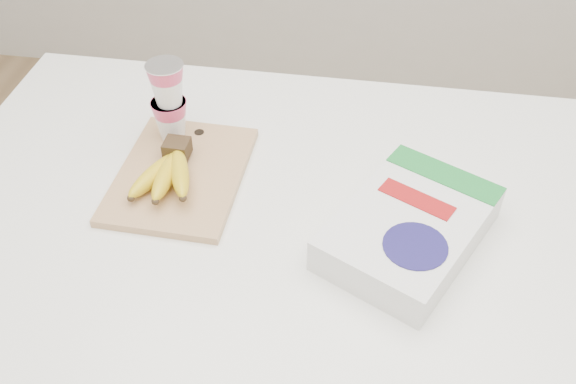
% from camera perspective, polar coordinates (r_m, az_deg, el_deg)
% --- Properties ---
extents(room, '(4.00, 4.00, 4.00)m').
position_cam_1_polar(room, '(0.97, 0.05, 12.30)').
color(room, tan).
rests_on(room, ground).
extents(table, '(1.36, 0.91, 1.02)m').
position_cam_1_polar(table, '(1.57, 0.03, -15.09)').
color(table, white).
rests_on(table, ground).
extents(cutting_board, '(0.24, 0.32, 0.02)m').
position_cam_1_polar(cutting_board, '(1.25, -9.49, 1.54)').
color(cutting_board, tan).
rests_on(cutting_board, table).
extents(bananas, '(0.13, 0.18, 0.06)m').
position_cam_1_polar(bananas, '(1.22, -10.63, 1.84)').
color(bananas, '#382816').
rests_on(bananas, cutting_board).
extents(yogurt_stack, '(0.08, 0.08, 0.17)m').
position_cam_1_polar(yogurt_stack, '(1.28, -10.58, 8.11)').
color(yogurt_stack, white).
rests_on(yogurt_stack, cutting_board).
extents(cereal_box, '(0.33, 0.37, 0.07)m').
position_cam_1_polar(cereal_box, '(1.11, 10.72, -3.17)').
color(cereal_box, white).
rests_on(cereal_box, table).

